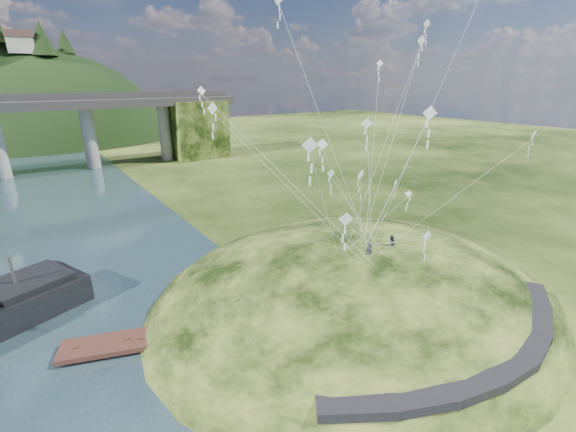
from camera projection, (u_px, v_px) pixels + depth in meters
ground at (290, 344)px, 27.13m from camera, size 320.00×320.00×0.00m
grass_hill at (352, 312)px, 33.48m from camera, size 36.00×32.00×13.00m
footpath at (486, 355)px, 22.90m from camera, size 22.29×5.84×0.83m
wooden_dock at (175, 334)px, 27.40m from camera, size 14.94×7.16×1.07m
kite_flyers at (383, 238)px, 30.22m from camera, size 3.62×0.90×1.95m
kite_swarm at (372, 124)px, 27.31m from camera, size 20.74×16.84×20.49m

